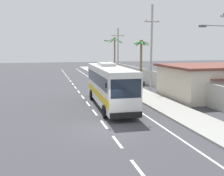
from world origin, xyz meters
The scene contains 13 objects.
ground_plane centered at (0.00, 0.00, 0.00)m, with size 160.00×160.00×0.00m, color #3A3A3F.
sidewalk_kerb centered at (6.80, 10.00, 0.07)m, with size 3.20×90.00×0.14m, color #999993.
lane_markings centered at (2.29, 14.39, 0.00)m, with size 3.94×71.00×0.01m.
boundary_wall centered at (10.60, 14.00, 1.09)m, with size 0.24×60.00×2.18m, color #B2B2AD.
coach_bus_foreground centered at (1.80, 6.68, 2.05)m, with size 3.13×11.43×3.95m.
motorcycle_beside_bus centered at (3.60, 14.80, 0.67)m, with size 0.56×1.96×1.66m.
pedestrian_near_kerb centered at (6.52, 20.73, 1.10)m, with size 0.36×0.36×1.82m.
pedestrian_midwalk centered at (6.83, 13.04, 1.03)m, with size 0.36×0.36×1.70m.
pedestrian_far_walk centered at (5.81, 13.94, 0.93)m, with size 0.36×0.36×1.53m.
utility_pole_mid centered at (8.75, 13.41, 5.39)m, with size 1.94×0.24×10.47m.
utility_pole_far centered at (8.44, 27.59, 4.66)m, with size 3.59×0.24×8.68m.
palm_nearest centered at (9.71, 34.09, 5.40)m, with size 3.67×3.91×7.39m.
palm_second centered at (10.35, 21.04, 4.51)m, with size 2.61×2.62×6.57m.
Camera 1 is at (-3.88, -16.14, 5.43)m, focal length 41.36 mm.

